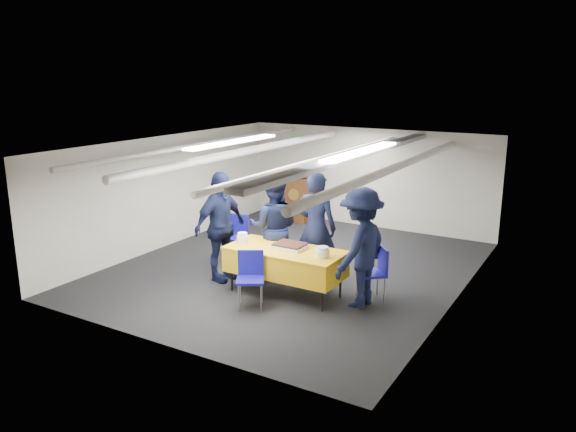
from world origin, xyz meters
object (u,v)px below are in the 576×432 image
(sailor_a, at_px, (316,228))
(chair_left, at_px, (237,232))
(chair_right, at_px, (376,268))
(sailor_b, at_px, (274,228))
(serving_table, at_px, (285,261))
(sheet_cake, at_px, (290,246))
(chair_near, at_px, (251,273))
(podium, at_px, (298,196))
(sailor_d, at_px, (361,248))
(sailor_c, at_px, (220,227))

(sailor_a, bearing_deg, chair_left, -19.51)
(chair_right, bearing_deg, chair_left, 169.84)
(chair_right, bearing_deg, sailor_a, 169.37)
(chair_left, height_order, sailor_a, sailor_a)
(chair_left, bearing_deg, chair_right, -10.16)
(sailor_a, bearing_deg, sailor_b, 5.10)
(serving_table, relative_size, chair_right, 2.22)
(sheet_cake, xyz_separation_m, chair_near, (-0.28, -0.74, -0.28))
(chair_near, bearing_deg, serving_table, 71.40)
(chair_near, xyz_separation_m, chair_right, (1.60, 1.19, 0.00))
(chair_near, bearing_deg, chair_left, 130.68)
(sheet_cake, bearing_deg, podium, 117.70)
(sailor_b, xyz_separation_m, sailor_d, (1.78, -0.35, 0.02))
(sailor_a, xyz_separation_m, sailor_d, (1.06, -0.54, -0.04))
(serving_table, height_order, chair_right, chair_right)
(sailor_c, bearing_deg, sailor_d, -77.75)
(podium, bearing_deg, chair_near, -68.77)
(podium, xyz_separation_m, sailor_a, (2.28, -3.44, 0.35))
(chair_right, height_order, sailor_c, sailor_c)
(serving_table, height_order, sailor_b, sailor_b)
(sheet_cake, bearing_deg, chair_right, 18.90)
(chair_right, relative_size, sailor_d, 0.47)
(sailor_c, bearing_deg, sailor_a, -55.83)
(podium, bearing_deg, sheet_cake, -62.30)
(sailor_b, relative_size, sailor_d, 0.98)
(sheet_cake, bearing_deg, sailor_b, 141.29)
(serving_table, height_order, sailor_c, sailor_c)
(sailor_a, height_order, sailor_b, sailor_a)
(sheet_cake, relative_size, chair_near, 0.59)
(podium, relative_size, chair_near, 1.44)
(serving_table, relative_size, sailor_b, 1.05)
(sailor_a, height_order, sailor_c, sailor_a)
(podium, height_order, chair_right, podium)
(chair_near, distance_m, chair_left, 2.30)
(chair_near, relative_size, sailor_c, 0.45)
(serving_table, distance_m, sailor_c, 1.37)
(chair_left, bearing_deg, sailor_b, -24.05)
(sheet_cake, height_order, chair_left, chair_left)
(podium, distance_m, sailor_c, 4.26)
(chair_near, relative_size, chair_left, 1.00)
(serving_table, distance_m, podium, 4.68)
(sheet_cake, bearing_deg, sailor_d, 6.89)
(sheet_cake, distance_m, sailor_d, 1.19)
(chair_near, bearing_deg, podium, 111.23)
(sheet_cake, xyz_separation_m, podium, (-2.16, 4.12, -0.20))
(serving_table, height_order, sheet_cake, sheet_cake)
(sailor_c, bearing_deg, chair_right, -71.47)
(sheet_cake, distance_m, chair_left, 2.06)
(sailor_c, distance_m, sailor_d, 2.54)
(chair_near, bearing_deg, sailor_d, 31.18)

